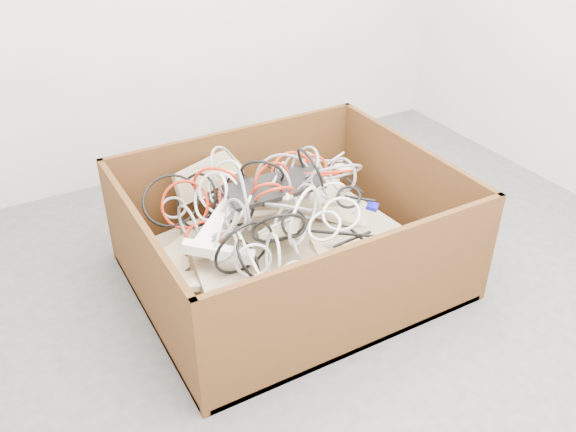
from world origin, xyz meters
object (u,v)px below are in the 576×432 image
power_strip_left (223,216)px  vga_plug (372,207)px  power_strip_right (218,252)px  cardboard_box (287,254)px

power_strip_left → vga_plug: 0.61m
power_strip_right → vga_plug: size_ratio=5.95×
power_strip_right → vga_plug: (0.66, -0.04, 0.02)m
vga_plug → power_strip_right: bearing=-134.5°
power_strip_left → cardboard_box: bearing=-44.3°
cardboard_box → power_strip_left: bearing=170.8°
power_strip_right → cardboard_box: bearing=50.0°
cardboard_box → power_strip_right: size_ratio=4.67×
cardboard_box → vga_plug: size_ratio=27.78×
cardboard_box → vga_plug: cardboard_box is taller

